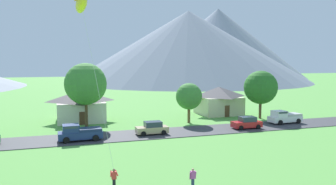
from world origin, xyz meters
name	(u,v)px	position (x,y,z in m)	size (l,w,h in m)	color
road_strip	(130,135)	(0.00, 29.77, 0.04)	(160.00, 6.40, 0.08)	#38383D
mountain_far_east_ridge	(218,44)	(76.27, 159.33, 19.14)	(95.20, 95.20, 38.29)	gray
mountain_far_west_ridge	(188,46)	(50.06, 137.24, 16.47)	(111.34, 111.34, 32.94)	slate
house_leftmost	(81,105)	(-5.41, 43.04, 2.57)	(7.89, 8.20, 4.95)	beige
house_left_center	(219,100)	(18.91, 42.29, 2.60)	(7.67, 7.15, 5.01)	beige
tree_near_left	(261,87)	(23.56, 36.03, 5.24)	(5.61, 5.61, 8.06)	brown
tree_left_of_center	(189,96)	(10.62, 35.96, 4.15)	(4.13, 4.13, 6.24)	brown
tree_right_of_center	(86,84)	(-4.91, 37.88, 6.30)	(6.16, 6.16, 9.39)	#4C3823
parked_car_tan_west_end	(152,128)	(2.86, 29.41, 0.87)	(4.21, 2.10, 1.68)	tan
parked_car_red_mid_east	(247,123)	(16.74, 28.94, 0.87)	(4.24, 2.16, 1.68)	red
pickup_truck_white_west_side	(284,117)	(24.37, 30.66, 1.06)	(5.28, 2.49, 1.99)	white
pickup_truck_navy_east_side	(79,132)	(-6.50, 28.71, 1.06)	(5.26, 2.44, 1.99)	navy
kite_flyer_with_kite	(82,9)	(-6.83, 14.02, 13.69)	(2.84, 3.87, 14.91)	black
watcher_person	(193,179)	(0.73, 10.01, 0.88)	(0.56, 0.24, 1.68)	navy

